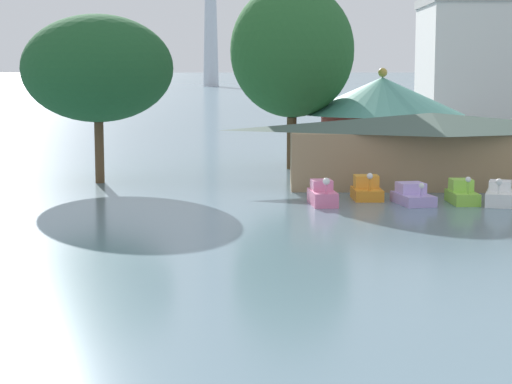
% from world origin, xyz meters
% --- Properties ---
extents(pedal_boat_pink, '(1.65, 3.01, 1.65)m').
position_xyz_m(pedal_boat_pink, '(2.11, 35.60, 0.55)').
color(pedal_boat_pink, pink).
rests_on(pedal_boat_pink, ground).
extents(pedal_boat_orange, '(1.75, 2.62, 1.65)m').
position_xyz_m(pedal_boat_orange, '(4.76, 37.73, 0.54)').
color(pedal_boat_orange, orange).
rests_on(pedal_boat_orange, ground).
extents(pedal_boat_lavender, '(2.31, 3.29, 1.33)m').
position_xyz_m(pedal_boat_lavender, '(7.15, 36.03, 0.46)').
color(pedal_boat_lavender, '#B299D8').
rests_on(pedal_boat_lavender, ground).
extents(pedal_boat_lime, '(1.55, 2.86, 1.64)m').
position_xyz_m(pedal_boat_lime, '(9.97, 36.35, 0.53)').
color(pedal_boat_lime, '#8CCC3F').
rests_on(pedal_boat_lime, ground).
extents(pedal_boat_white, '(2.17, 3.23, 1.60)m').
position_xyz_m(pedal_boat_white, '(11.96, 35.89, 0.53)').
color(pedal_boat_white, white).
rests_on(pedal_boat_white, ground).
extents(boathouse, '(19.34, 7.43, 4.69)m').
position_xyz_m(boathouse, '(9.41, 43.79, 2.44)').
color(boathouse, '#9E7F5B').
rests_on(boathouse, ground).
extents(green_roof_pavilion, '(12.42, 12.42, 7.49)m').
position_xyz_m(green_roof_pavilion, '(7.51, 55.23, 3.90)').
color(green_roof_pavilion, '#993328').
rests_on(green_roof_pavilion, ground).
extents(shoreline_tree_tall_left, '(9.83, 9.83, 10.97)m').
position_xyz_m(shoreline_tree_tall_left, '(-12.10, 44.85, 7.47)').
color(shoreline_tree_tall_left, brown).
rests_on(shoreline_tree_tall_left, ground).
extents(shoreline_tree_mid, '(9.13, 9.13, 13.68)m').
position_xyz_m(shoreline_tree_mid, '(0.63, 53.41, 8.74)').
color(shoreline_tree_mid, brown).
rests_on(shoreline_tree_mid, ground).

